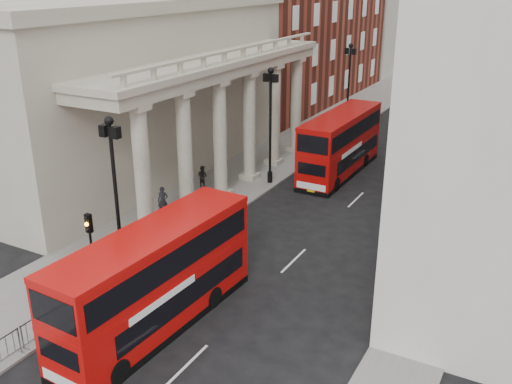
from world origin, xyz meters
TOP-DOWN VIEW (x-y plane):
  - ground at (0.00, 0.00)m, footprint 260.00×260.00m
  - sidewalk_west at (-3.00, 30.00)m, footprint 6.00×140.00m
  - sidewalk_east at (13.50, 30.00)m, footprint 3.00×140.00m
  - kerb at (-0.05, 30.00)m, footprint 0.20×140.00m
  - portico_building at (-10.50, 18.00)m, footprint 9.00×28.00m
  - brick_building at (-10.50, 48.00)m, footprint 9.00×32.00m
  - west_building_far at (-10.50, 80.00)m, footprint 9.00×30.00m
  - lamp_post_south at (-0.60, 4.00)m, footprint 1.05×0.44m
  - lamp_post_mid at (-0.60, 20.00)m, footprint 1.05×0.44m
  - lamp_post_north at (-0.60, 36.00)m, footprint 1.05×0.44m
  - traffic_light at (-0.50, 1.98)m, footprint 0.28×0.33m
  - crowd_barriers at (-0.35, 2.23)m, footprint 0.50×18.75m
  - bus_near at (3.36, 1.73)m, footprint 3.07×10.70m
  - bus_far at (3.02, 24.64)m, footprint 2.72×10.83m
  - pedestrian_a at (-3.79, 11.48)m, footprint 0.80×0.71m
  - pedestrian_b at (-4.40, 16.88)m, footprint 0.81×0.66m
  - pedestrian_c at (-3.42, 18.14)m, footprint 0.90×0.65m

SIDE VIEW (x-z plane):
  - ground at x=0.00m, z-range 0.00..0.00m
  - sidewalk_west at x=-3.00m, z-range 0.00..0.12m
  - sidewalk_east at x=13.50m, z-range 0.00..0.12m
  - kerb at x=-0.05m, z-range 0.00..0.14m
  - crowd_barriers at x=-0.35m, z-range 0.12..1.22m
  - pedestrian_b at x=-4.40m, z-range 0.12..1.69m
  - pedestrian_c at x=-3.42m, z-range 0.12..1.85m
  - pedestrian_a at x=-3.79m, z-range 0.12..1.96m
  - bus_near at x=3.36m, z-range 0.10..4.67m
  - bus_far at x=3.02m, z-range 0.11..4.77m
  - traffic_light at x=-0.50m, z-range 0.96..5.26m
  - lamp_post_south at x=-0.60m, z-range 0.75..9.07m
  - lamp_post_mid at x=-0.60m, z-range 0.75..9.07m
  - lamp_post_north at x=-0.60m, z-range 0.75..9.07m
  - portico_building at x=-10.50m, z-range 0.00..12.00m
  - west_building_far at x=-10.50m, z-range 0.00..20.00m
  - brick_building at x=-10.50m, z-range 0.00..22.00m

